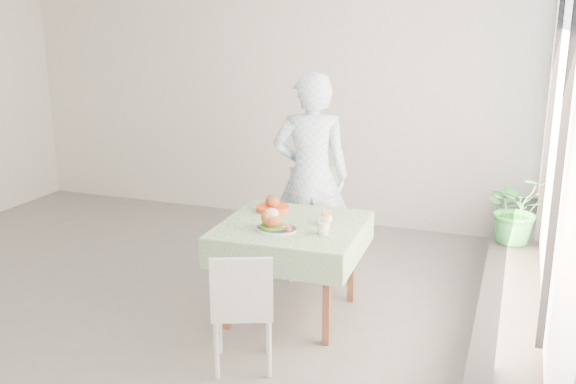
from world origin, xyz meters
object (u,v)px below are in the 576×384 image
at_px(cafe_table, 292,259).
at_px(chair_near, 243,331).
at_px(juice_cup_orange, 326,217).
at_px(main_dish, 274,223).
at_px(potted_plant, 517,208).
at_px(chair_far, 313,243).
at_px(diner, 311,177).

bearing_deg(cafe_table, chair_near, -92.63).
bearing_deg(juice_cup_orange, main_dish, -142.74).
distance_m(juice_cup_orange, potted_plant, 1.56).
xyz_separation_m(chair_far, diner, (-0.02, -0.04, 0.62)).
bearing_deg(juice_cup_orange, cafe_table, -165.69).
bearing_deg(main_dish, juice_cup_orange, 37.26).
height_order(cafe_table, juice_cup_orange, juice_cup_orange).
distance_m(chair_near, diner, 1.77).
distance_m(diner, juice_cup_orange, 0.83).
xyz_separation_m(cafe_table, diner, (-0.12, 0.80, 0.45)).
bearing_deg(diner, potted_plant, 164.59).
bearing_deg(chair_near, potted_plant, 46.42).
relative_size(cafe_table, juice_cup_orange, 4.13).
xyz_separation_m(chair_near, diner, (-0.08, 1.64, 0.65)).
distance_m(cafe_table, main_dish, 0.39).
bearing_deg(potted_plant, main_dish, -147.58).
xyz_separation_m(main_dish, juice_cup_orange, (0.32, 0.25, 0.01)).
bearing_deg(potted_plant, juice_cup_orange, -148.85).
distance_m(chair_far, chair_near, 1.68).
height_order(chair_near, potted_plant, potted_plant).
relative_size(chair_far, juice_cup_orange, 3.65).
bearing_deg(chair_far, potted_plant, 0.81).
distance_m(chair_near, main_dish, 0.85).
relative_size(juice_cup_orange, potted_plant, 0.46).
relative_size(main_dish, potted_plant, 0.56).
xyz_separation_m(chair_far, potted_plant, (1.68, 0.02, 0.49)).
xyz_separation_m(chair_near, main_dish, (-0.04, 0.65, 0.54)).
bearing_deg(chair_far, cafe_table, -83.24).
distance_m(cafe_table, diner, 0.93).
distance_m(chair_near, juice_cup_orange, 1.09).
bearing_deg(diner, cafe_table, 80.66).
height_order(chair_near, diner, diner).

